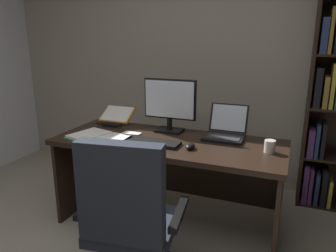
{
  "coord_description": "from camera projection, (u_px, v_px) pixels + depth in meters",
  "views": [
    {
      "loc": [
        0.96,
        -1.04,
        1.52
      ],
      "look_at": [
        0.1,
        1.13,
        0.87
      ],
      "focal_mm": 34.62,
      "sensor_mm": 36.0,
      "label": 1
    }
  ],
  "objects": [
    {
      "name": "office_chair",
      "position": [
        130.0,
        229.0,
        1.91
      ],
      "size": [
        0.66,
        0.6,
        0.99
      ],
      "rotation": [
        0.0,
        0.0,
        0.15
      ],
      "color": "black",
      "rests_on": "ground"
    },
    {
      "name": "keyboard",
      "position": [
        152.0,
        142.0,
        2.42
      ],
      "size": [
        0.42,
        0.15,
        0.02
      ],
      "primitive_type": "cube",
      "color": "black",
      "rests_on": "desk"
    },
    {
      "name": "coffee_mug",
      "position": [
        270.0,
        146.0,
        2.23
      ],
      "size": [
        0.08,
        0.08,
        0.09
      ],
      "primitive_type": "cylinder",
      "color": "silver",
      "rests_on": "desk"
    },
    {
      "name": "desk",
      "position": [
        172.0,
        161.0,
        2.63
      ],
      "size": [
        1.77,
        0.71,
        0.74
      ],
      "color": "black",
      "rests_on": "ground"
    },
    {
      "name": "computer_mouse",
      "position": [
        190.0,
        146.0,
        2.31
      ],
      "size": [
        0.06,
        0.1,
        0.04
      ],
      "primitive_type": "ellipsoid",
      "color": "black",
      "rests_on": "desk"
    },
    {
      "name": "laptop",
      "position": [
        225.0,
        131.0,
        2.57
      ],
      "size": [
        0.31,
        0.33,
        0.24
      ],
      "color": "black",
      "rests_on": "desk"
    },
    {
      "name": "open_binder",
      "position": [
        99.0,
        138.0,
        2.53
      ],
      "size": [
        0.55,
        0.43,
        0.02
      ],
      "rotation": [
        0.0,
        0.0,
        -0.26
      ],
      "color": "green",
      "rests_on": "desk"
    },
    {
      "name": "monitor",
      "position": [
        170.0,
        106.0,
        2.68
      ],
      "size": [
        0.45,
        0.16,
        0.44
      ],
      "color": "black",
      "rests_on": "desk"
    },
    {
      "name": "notepad",
      "position": [
        127.0,
        135.0,
        2.61
      ],
      "size": [
        0.16,
        0.22,
        0.01
      ],
      "primitive_type": "cube",
      "rotation": [
        0.0,
        0.0,
        -0.06
      ],
      "color": "white",
      "rests_on": "desk"
    },
    {
      "name": "reading_stand_with_book",
      "position": [
        116.0,
        116.0,
        2.96
      ],
      "size": [
        0.3,
        0.25,
        0.14
      ],
      "color": "black",
      "rests_on": "desk"
    },
    {
      "name": "pen",
      "position": [
        130.0,
        135.0,
        2.6
      ],
      "size": [
        0.14,
        0.03,
        0.01
      ],
      "primitive_type": "cylinder",
      "rotation": [
        0.0,
        1.57,
        0.15
      ],
      "color": "black",
      "rests_on": "notepad"
    },
    {
      "name": "wall_back",
      "position": [
        201.0,
        56.0,
        3.37
      ],
      "size": [
        5.1,
        0.12,
        2.63
      ],
      "primitive_type": "cube",
      "color": "#A89E8E",
      "rests_on": "ground"
    }
  ]
}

